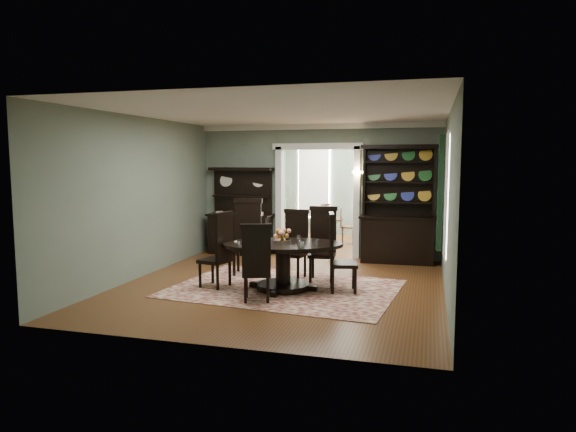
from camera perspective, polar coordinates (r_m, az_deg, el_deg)
name	(u,v)px	position (r m, az deg, el deg)	size (l,w,h in m)	color
room	(282,196)	(8.84, -0.72, 2.23)	(5.51, 6.01, 3.01)	brown
parlor	(337,185)	(14.19, 5.48, 3.46)	(3.51, 3.50, 3.01)	brown
doorway_trim	(318,186)	(11.70, 3.32, 3.40)	(2.08, 0.25, 2.57)	silver
right_window	(443,194)	(9.37, 16.88, 2.34)	(0.15, 1.47, 2.12)	white
wall_sconce	(359,174)	(11.37, 7.87, 4.64)	(0.27, 0.21, 0.21)	#B2972F
rug	(284,288)	(8.87, -0.41, -8.04)	(3.73, 2.70, 0.01)	maroon
dining_table	(283,257)	(8.70, -0.55, -4.60)	(2.33, 2.33, 0.80)	black
centerpiece	(282,239)	(8.65, -0.69, -2.56)	(1.50, 0.96, 0.25)	silver
chair_far_left	(247,234)	(9.96, -4.54, -2.04)	(0.62, 0.59, 1.45)	black
chair_far_mid	(295,242)	(9.59, 0.77, -2.89)	(0.53, 0.50, 1.28)	black
chair_far_right	(323,241)	(9.41, 3.88, -2.83)	(0.54, 0.52, 1.35)	black
chair_end_left	(220,248)	(8.87, -7.57, -3.56)	(0.55, 0.57, 1.32)	black
chair_end_right	(337,251)	(8.56, 5.45, -3.86)	(0.56, 0.58, 1.33)	black
chair_near	(257,261)	(7.89, -3.52, -5.05)	(0.57, 0.55, 1.24)	black
sideboard	(241,224)	(12.06, -5.29, -0.88)	(1.56, 0.61, 2.03)	black
welsh_dresser	(398,220)	(11.24, 12.11, -0.45)	(1.63, 0.62, 2.52)	black
parlor_table	(329,228)	(13.48, 4.60, -1.29)	(0.72, 0.72, 0.66)	#523117
parlor_chair_left	(321,222)	(13.68, 3.72, -0.65)	(0.49, 0.48, 1.05)	#523117
parlor_chair_right	(345,225)	(13.54, 6.38, -0.98)	(0.41, 0.40, 0.94)	#523117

